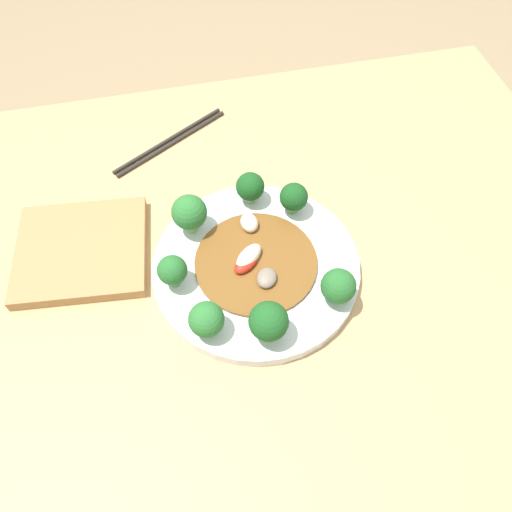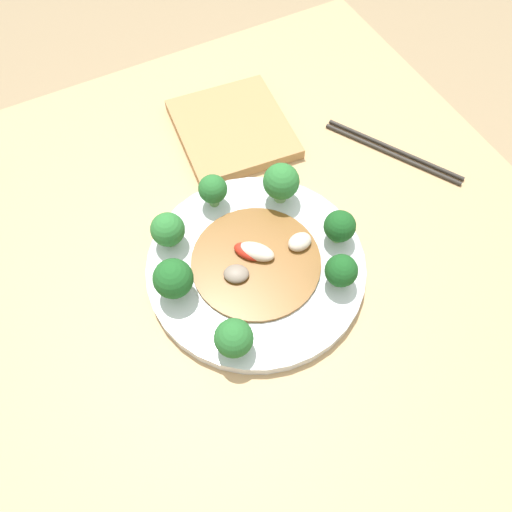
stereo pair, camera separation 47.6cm
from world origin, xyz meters
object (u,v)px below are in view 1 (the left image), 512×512
(broccoli_southeast, at_px, (189,213))
(stirfry_center, at_px, (255,260))
(broccoli_east, at_px, (172,271))
(broccoli_southwest, at_px, (294,197))
(plate, at_px, (256,267))
(broccoli_northeast, at_px, (206,320))
(cutting_board, at_px, (82,250))
(broccoli_northwest, at_px, (338,286))
(broccoli_north, at_px, (269,322))
(chopsticks, at_px, (171,141))
(broccoli_south, at_px, (250,187))

(broccoli_southeast, xyz_separation_m, stirfry_center, (-0.08, 0.08, -0.04))
(broccoli_east, bearing_deg, broccoli_southwest, -155.02)
(plate, xyz_separation_m, broccoli_southeast, (0.09, -0.09, 0.05))
(broccoli_northeast, bearing_deg, stirfry_center, -131.96)
(stirfry_center, distance_m, cutting_board, 0.28)
(broccoli_northwest, relative_size, broccoli_north, 0.86)
(broccoli_north, bearing_deg, stirfry_center, -93.86)
(broccoli_southwest, height_order, broccoli_north, broccoli_north)
(plate, xyz_separation_m, stirfry_center, (0.00, -0.00, 0.02))
(broccoli_east, xyz_separation_m, chopsticks, (-0.03, -0.32, -0.05))
(stirfry_center, bearing_deg, plate, 110.03)
(plate, distance_m, stirfry_center, 0.02)
(broccoli_northwest, relative_size, broccoli_northeast, 1.00)
(broccoli_northeast, distance_m, stirfry_center, 0.14)
(broccoli_north, height_order, cutting_board, broccoli_north)
(broccoli_east, distance_m, broccoli_southeast, 0.10)
(broccoli_north, relative_size, cutting_board, 0.31)
(plate, distance_m, broccoli_east, 0.13)
(plate, height_order, broccoli_northwest, broccoli_northwest)
(broccoli_east, bearing_deg, cutting_board, -35.60)
(broccoli_south, bearing_deg, broccoli_northeast, 63.85)
(stirfry_center, bearing_deg, chopsticks, -73.26)
(broccoli_northwest, xyz_separation_m, broccoli_northeast, (0.19, 0.01, 0.00))
(plate, xyz_separation_m, broccoli_east, (0.13, 0.01, 0.04))
(broccoli_north, bearing_deg, cutting_board, -39.72)
(chopsticks, bearing_deg, plate, 106.78)
(broccoli_southwest, distance_m, chopsticks, 0.29)
(broccoli_northwest, relative_size, chopsticks, 0.26)
(broccoli_south, relative_size, broccoli_northeast, 0.97)
(broccoli_southwest, distance_m, broccoli_southeast, 0.17)
(broccoli_southwest, bearing_deg, broccoli_south, -30.89)
(chopsticks, bearing_deg, broccoli_east, 84.60)
(broccoli_east, relative_size, broccoli_southeast, 0.83)
(broccoli_southwest, relative_size, broccoli_northwest, 0.97)
(broccoli_southwest, bearing_deg, broccoli_southeast, 0.37)
(broccoli_southeast, relative_size, stirfry_center, 0.37)
(broccoli_east, relative_size, chopsticks, 0.26)
(broccoli_south, height_order, stirfry_center, broccoli_south)
(cutting_board, bearing_deg, broccoli_south, -172.92)
(broccoli_east, height_order, chopsticks, broccoli_east)
(broccoli_east, bearing_deg, broccoli_northwest, 161.33)
(plate, height_order, broccoli_north, broccoli_north)
(broccoli_southwest, xyz_separation_m, chopsticks, (0.18, -0.23, -0.05))
(plate, height_order, broccoli_east, broccoli_east)
(broccoli_south, xyz_separation_m, broccoli_southeast, (0.10, 0.04, 0.01))
(broccoli_northwest, relative_size, broccoli_east, 1.02)
(broccoli_south, relative_size, stirfry_center, 0.30)
(stirfry_center, bearing_deg, broccoli_northeast, 48.04)
(broccoli_northeast, height_order, cutting_board, broccoli_northeast)
(broccoli_northeast, bearing_deg, broccoli_southeast, -91.38)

